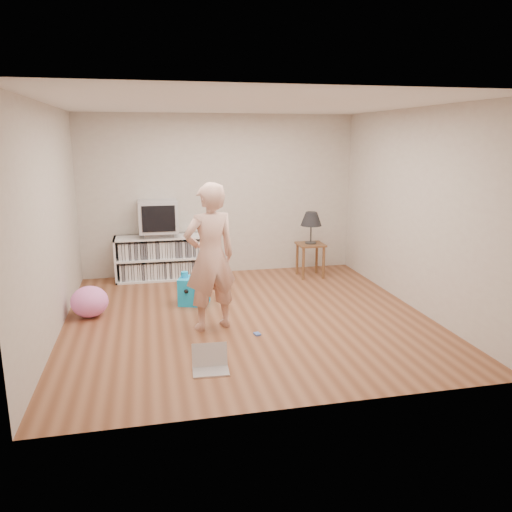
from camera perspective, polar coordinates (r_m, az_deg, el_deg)
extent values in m
plane|color=brown|center=(6.40, -1.02, -6.94)|extent=(4.50, 4.50, 0.00)
cube|color=#BDB1A6|center=(8.27, -4.14, 6.94)|extent=(4.50, 0.02, 2.60)
cube|color=#BDB1A6|center=(3.93, 5.35, -0.25)|extent=(4.50, 0.02, 2.60)
cube|color=#BDB1A6|center=(6.05, -22.49, 3.60)|extent=(0.02, 4.50, 2.60)
cube|color=#BDB1A6|center=(6.87, 17.74, 5.03)|extent=(0.02, 4.50, 2.60)
cube|color=white|center=(6.01, -1.13, 16.98)|extent=(4.50, 4.50, 0.01)
cube|color=white|center=(8.33, -10.95, 0.14)|extent=(1.40, 0.03, 0.70)
cube|color=white|center=(8.14, -15.73, -0.42)|extent=(0.03, 0.45, 0.70)
cube|color=white|center=(8.17, -6.11, 0.05)|extent=(0.03, 0.45, 0.70)
cube|color=white|center=(8.21, -10.81, -2.46)|extent=(1.40, 0.45, 0.03)
cube|color=white|center=(8.13, -10.91, -0.19)|extent=(1.34, 0.45, 0.03)
cube|color=white|center=(8.05, -11.01, 2.13)|extent=(1.40, 0.45, 0.03)
cube|color=silver|center=(8.13, -10.91, -0.19)|extent=(1.26, 0.36, 0.64)
cube|color=gray|center=(8.05, -11.03, 2.48)|extent=(0.45, 0.35, 0.07)
cube|color=#AAAAAF|center=(8.00, -11.12, 4.48)|extent=(0.60, 0.52, 0.50)
cube|color=black|center=(7.74, -11.07, 4.19)|extent=(0.50, 0.01, 0.40)
cylinder|color=brown|center=(7.99, 5.43, -0.91)|extent=(0.04, 0.04, 0.52)
cylinder|color=brown|center=(8.09, 7.73, -0.78)|extent=(0.04, 0.04, 0.52)
cylinder|color=brown|center=(8.30, 4.72, -0.34)|extent=(0.04, 0.04, 0.52)
cylinder|color=brown|center=(8.40, 6.94, -0.22)|extent=(0.04, 0.04, 0.52)
cube|color=brown|center=(8.13, 6.25, 1.33)|extent=(0.42, 0.42, 0.03)
cylinder|color=#333333|center=(8.13, 6.26, 1.51)|extent=(0.18, 0.18, 0.02)
cylinder|color=#333333|center=(8.09, 6.29, 2.71)|extent=(0.02, 0.02, 0.32)
imported|color=#E1AD99|center=(5.80, -5.25, -0.15)|extent=(0.72, 0.57, 1.74)
cube|color=silver|center=(5.00, -5.19, -12.97)|extent=(0.36, 0.26, 0.02)
cube|color=silver|center=(5.06, -5.32, -11.16)|extent=(0.35, 0.09, 0.23)
cube|color=black|center=(5.06, -5.32, -11.16)|extent=(0.31, 0.07, 0.19)
cube|color=#4B6EC9|center=(5.83, 0.14, -8.90)|extent=(0.08, 0.10, 0.02)
cube|color=#0EA5EE|center=(6.87, -7.10, -3.97)|extent=(0.46, 0.41, 0.37)
cylinder|color=#0EA5EE|center=(6.83, -8.16, -2.12)|extent=(0.09, 0.09, 0.08)
cylinder|color=#0EA5EE|center=(6.78, -6.13, -2.18)|extent=(0.09, 0.09, 0.08)
sphere|color=black|center=(6.72, -7.99, -4.02)|extent=(0.06, 0.06, 0.06)
sphere|color=black|center=(6.69, -6.78, -4.06)|extent=(0.06, 0.06, 0.06)
ellipsoid|color=#FF7CD6|center=(6.68, -18.49, -4.97)|extent=(0.59, 0.59, 0.40)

